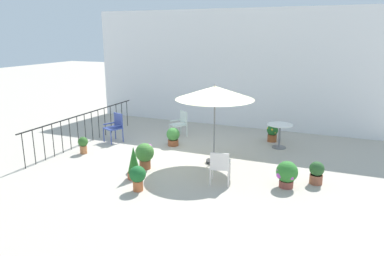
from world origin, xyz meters
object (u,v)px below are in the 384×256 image
(patio_chair_2, at_px, (220,165))
(potted_plant_7, at_px, (145,154))
(potted_plant_0, at_px, (317,172))
(potted_plant_5, at_px, (134,163))
(patio_chair_1, at_px, (180,122))
(potted_plant_2, at_px, (272,132))
(potted_plant_4, at_px, (83,144))
(potted_plant_1, at_px, (138,176))
(potted_plant_6, at_px, (173,136))
(cafe_table_0, at_px, (280,131))
(patio_umbrella_0, at_px, (215,93))
(patio_chair_0, at_px, (115,125))
(potted_plant_3, at_px, (287,173))

(patio_chair_2, height_order, potted_plant_7, patio_chair_2)
(potted_plant_0, relative_size, potted_plant_5, 0.67)
(patio_chair_1, xyz_separation_m, potted_plant_2, (3.16, 0.57, -0.18))
(potted_plant_4, bearing_deg, potted_plant_1, -30.08)
(potted_plant_5, relative_size, potted_plant_6, 1.41)
(cafe_table_0, distance_m, potted_plant_0, 2.91)
(patio_umbrella_0, bearing_deg, potted_plant_7, -144.06)
(patio_chair_2, bearing_deg, patio_chair_0, 154.60)
(cafe_table_0, xyz_separation_m, potted_plant_1, (-2.47, -4.59, -0.19))
(patio_chair_2, distance_m, potted_plant_6, 3.41)
(patio_chair_0, xyz_separation_m, potted_plant_5, (2.32, -2.59, -0.15))
(potted_plant_0, height_order, potted_plant_1, potted_plant_1)
(patio_umbrella_0, xyz_separation_m, potted_plant_5, (-1.47, -1.86, -1.58))
(potted_plant_6, bearing_deg, patio_chair_1, 102.67)
(patio_chair_2, bearing_deg, potted_plant_6, 134.96)
(patio_umbrella_0, xyz_separation_m, patio_chair_2, (0.63, -1.37, -1.50))
(potted_plant_6, bearing_deg, potted_plant_0, -17.93)
(potted_plant_4, bearing_deg, potted_plant_7, -9.24)
(potted_plant_3, bearing_deg, potted_plant_7, -176.83)
(potted_plant_7, bearing_deg, patio_chair_0, 139.92)
(potted_plant_1, xyz_separation_m, potted_plant_7, (-0.56, 1.32, 0.06))
(potted_plant_1, xyz_separation_m, potted_plant_4, (-2.94, 1.70, -0.05))
(patio_umbrella_0, distance_m, patio_chair_1, 3.32)
(patio_chair_0, distance_m, potted_plant_2, 5.32)
(cafe_table_0, relative_size, potted_plant_1, 1.34)
(patio_chair_2, height_order, potted_plant_2, patio_chair_2)
(potted_plant_5, distance_m, potted_plant_7, 0.73)
(cafe_table_0, height_order, patio_chair_2, patio_chair_2)
(potted_plant_5, bearing_deg, patio_umbrella_0, 51.69)
(potted_plant_3, bearing_deg, potted_plant_1, -154.25)
(patio_chair_1, distance_m, potted_plant_5, 4.08)
(potted_plant_6, bearing_deg, potted_plant_1, -77.67)
(potted_plant_1, bearing_deg, patio_chair_0, 131.13)
(potted_plant_0, relative_size, potted_plant_3, 0.88)
(patio_chair_0, bearing_deg, potted_plant_4, -96.24)
(patio_umbrella_0, relative_size, potted_plant_4, 4.30)
(patio_umbrella_0, distance_m, patio_chair_0, 4.12)
(patio_umbrella_0, relative_size, potted_plant_2, 3.79)
(potted_plant_2, height_order, potted_plant_3, potted_plant_3)
(patio_umbrella_0, bearing_deg, patio_chair_1, 133.01)
(patio_chair_0, relative_size, patio_chair_2, 1.14)
(patio_umbrella_0, relative_size, potted_plant_1, 3.74)
(potted_plant_2, bearing_deg, patio_chair_2, -96.88)
(potted_plant_4, bearing_deg, potted_plant_3, -1.70)
(patio_chair_2, bearing_deg, potted_plant_7, 173.97)
(cafe_table_0, xyz_separation_m, potted_plant_2, (-0.33, 0.61, -0.22))
(potted_plant_7, bearing_deg, potted_plant_1, -66.90)
(patio_umbrella_0, distance_m, potted_plant_2, 3.41)
(potted_plant_3, xyz_separation_m, potted_plant_7, (-3.72, -0.21, 0.06))
(patio_chair_0, height_order, patio_chair_1, patio_chair_0)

